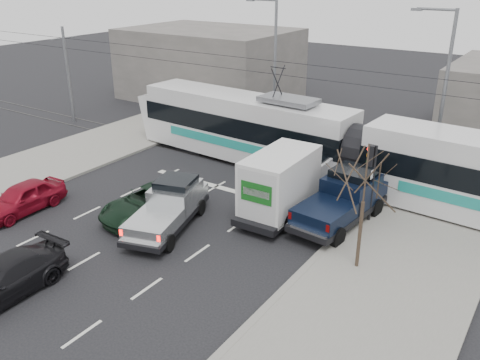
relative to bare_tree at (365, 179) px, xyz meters
The scene contains 17 objects.
ground 8.85m from the bare_tree, 161.79° to the right, with size 120.00×120.00×0.00m, color black.
sidewalk_right 4.69m from the bare_tree, 60.75° to the right, with size 6.00×60.00×0.15m, color gray.
sidewalk_left 20.11m from the bare_tree, behind, with size 6.00×60.00×0.15m, color gray.
rails 11.33m from the bare_tree, 135.38° to the left, with size 60.00×1.60×0.03m, color #33302D.
building_left 29.11m from the bare_tree, 137.92° to the left, with size 14.00×10.00×6.00m, color slate.
bare_tree is the anchor object (origin of this frame).
traffic_signal 4.28m from the bare_tree, 105.76° to the left, with size 0.44×0.44×3.60m.
street_lamp_near 11.58m from the bare_tree, 91.42° to the left, with size 2.38×0.25×9.00m.
street_lamp_far 17.97m from the bare_tree, 131.12° to the left, with size 2.38×0.25×9.00m.
catenary 10.68m from the bare_tree, 135.38° to the left, with size 60.00×0.20×7.00m.
tram 8.13m from the bare_tree, 111.79° to the left, with size 28.67×4.62×5.83m.
silver_pickup 8.95m from the bare_tree, behind, with size 3.36×5.85×2.02m.
box_truck 5.97m from the bare_tree, 149.49° to the left, with size 2.29×6.32×3.14m.
navy_pickup 4.77m from the bare_tree, 121.09° to the left, with size 2.68×5.86×2.39m.
green_car 10.26m from the bare_tree, behind, with size 2.43×5.27×1.46m, color black.
red_car 16.05m from the bare_tree, 165.15° to the right, with size 1.70×4.22×1.44m, color maroon.
dark_car 13.42m from the bare_tree, 138.66° to the right, with size 1.95×4.80×1.39m, color black.
Camera 1 is at (13.18, -14.10, 10.88)m, focal length 38.00 mm.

